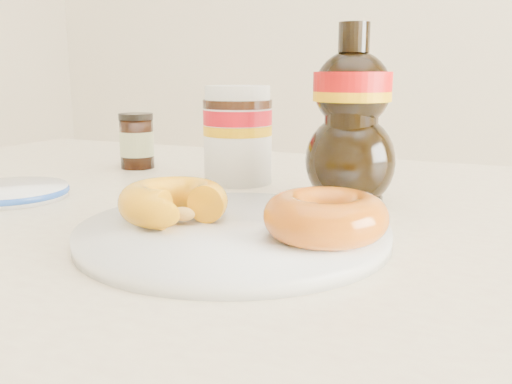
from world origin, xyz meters
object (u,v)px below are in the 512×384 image
at_px(blue_rim_saucer, 10,192).
at_px(nutella_jar, 238,131).
at_px(plate, 233,232).
at_px(syrup_bottle, 351,115).
at_px(donut_whole, 326,216).
at_px(dark_jar, 137,142).
at_px(donut_bitten, 173,202).
at_px(dining_table, 263,288).

bearing_deg(blue_rim_saucer, nutella_jar, 44.13).
height_order(plate, syrup_bottle, syrup_bottle).
distance_m(donut_whole, dark_jar, 0.50).
bearing_deg(syrup_bottle, blue_rim_saucer, -159.11).
xyz_separation_m(donut_bitten, dark_jar, (-0.26, 0.29, 0.01)).
relative_size(dark_jar, blue_rim_saucer, 0.62).
bearing_deg(donut_whole, dark_jar, 143.98).
bearing_deg(blue_rim_saucer, syrup_bottle, 20.89).
relative_size(nutella_jar, blue_rim_saucer, 0.95).
bearing_deg(nutella_jar, plate, -64.71).
height_order(plate, dark_jar, dark_jar).
relative_size(dining_table, donut_whole, 13.42).
relative_size(plate, blue_rim_saucer, 2.03).
bearing_deg(donut_whole, nutella_jar, 129.24).
bearing_deg(dark_jar, syrup_bottle, -14.99).
distance_m(dark_jar, blue_rim_saucer, 0.25).
distance_m(donut_bitten, nutella_jar, 0.26).
height_order(donut_bitten, dark_jar, dark_jar).
height_order(nutella_jar, blue_rim_saucer, nutella_jar).
xyz_separation_m(donut_whole, dark_jar, (-0.40, 0.29, 0.01)).
bearing_deg(dining_table, plate, -82.87).
xyz_separation_m(donut_whole, blue_rim_saucer, (-0.41, 0.05, -0.02)).
xyz_separation_m(dining_table, donut_whole, (0.10, -0.10, 0.12)).
distance_m(dining_table, donut_bitten, 0.16).
xyz_separation_m(dining_table, blue_rim_saucer, (-0.31, -0.05, 0.09)).
xyz_separation_m(plate, donut_whole, (0.09, -0.00, 0.02)).
bearing_deg(nutella_jar, dark_jar, 168.00).
height_order(donut_bitten, donut_whole, donut_whole).
relative_size(donut_whole, nutella_jar, 0.80).
xyz_separation_m(plate, syrup_bottle, (0.05, 0.19, 0.09)).
bearing_deg(dining_table, blue_rim_saucer, -170.75).
distance_m(donut_bitten, syrup_bottle, 0.24).
distance_m(dining_table, donut_whole, 0.18).
relative_size(donut_bitten, donut_whole, 0.97).
xyz_separation_m(plate, donut_bitten, (-0.06, -0.01, 0.02)).
height_order(dining_table, syrup_bottle, syrup_bottle).
distance_m(plate, donut_whole, 0.09).
bearing_deg(donut_bitten, blue_rim_saucer, 161.88).
bearing_deg(syrup_bottle, donut_whole, -80.35).
xyz_separation_m(nutella_jar, syrup_bottle, (0.17, -0.06, 0.03)).
distance_m(dining_table, blue_rim_saucer, 0.33).
height_order(dining_table, plate, plate).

